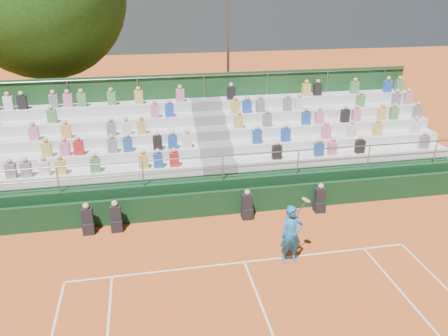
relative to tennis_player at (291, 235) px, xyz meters
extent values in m
plane|color=#C95621|center=(-1.44, 0.19, -0.98)|extent=(90.00, 90.00, 0.00)
cube|color=white|center=(-1.44, 0.19, -0.97)|extent=(11.00, 0.06, 0.01)
cube|color=white|center=(-1.44, -3.01, -0.97)|extent=(0.06, 6.40, 0.01)
cube|color=black|center=(-1.44, 3.39, -0.48)|extent=(20.00, 0.15, 1.00)
cube|color=black|center=(-6.46, 2.94, -0.76)|extent=(0.40, 0.40, 0.44)
cube|color=black|center=(-6.46, 2.94, -0.28)|extent=(0.38, 0.25, 0.55)
sphere|color=tan|center=(-6.46, 2.94, 0.10)|extent=(0.22, 0.22, 0.22)
cube|color=black|center=(-5.48, 2.94, -0.76)|extent=(0.40, 0.40, 0.44)
cube|color=black|center=(-5.48, 2.94, -0.28)|extent=(0.38, 0.25, 0.55)
sphere|color=tan|center=(-5.48, 2.94, 0.10)|extent=(0.22, 0.22, 0.22)
cube|color=black|center=(-0.70, 2.94, -0.76)|extent=(0.40, 0.40, 0.44)
cube|color=black|center=(-0.70, 2.94, -0.28)|extent=(0.38, 0.25, 0.55)
sphere|color=tan|center=(-0.70, 2.94, 0.10)|extent=(0.22, 0.22, 0.22)
cube|color=black|center=(2.18, 2.94, -0.76)|extent=(0.40, 0.40, 0.44)
cube|color=black|center=(2.18, 2.94, -0.28)|extent=(0.38, 0.25, 0.55)
sphere|color=tan|center=(2.18, 2.94, 0.10)|extent=(0.22, 0.22, 0.22)
cube|color=black|center=(-1.44, 6.49, -0.38)|extent=(20.00, 5.20, 1.20)
cube|color=silver|center=(-6.79, 4.82, 0.43)|extent=(9.30, 0.85, 0.42)
cube|color=silver|center=(3.91, 4.82, 0.43)|extent=(9.30, 0.85, 0.42)
cube|color=slate|center=(-1.44, 4.82, 0.43)|extent=(1.40, 0.85, 0.42)
cube|color=silver|center=(-6.79, 5.67, 0.85)|extent=(9.30, 0.85, 0.42)
cube|color=silver|center=(3.91, 5.67, 0.85)|extent=(9.30, 0.85, 0.42)
cube|color=slate|center=(-1.44, 5.67, 0.85)|extent=(1.40, 0.85, 0.42)
cube|color=silver|center=(-6.79, 6.52, 1.27)|extent=(9.30, 0.85, 0.42)
cube|color=silver|center=(3.91, 6.52, 1.27)|extent=(9.30, 0.85, 0.42)
cube|color=slate|center=(-1.44, 6.52, 1.27)|extent=(1.40, 0.85, 0.42)
cube|color=silver|center=(-6.79, 7.37, 1.69)|extent=(9.30, 0.85, 0.42)
cube|color=silver|center=(3.91, 7.37, 1.69)|extent=(9.30, 0.85, 0.42)
cube|color=slate|center=(-1.44, 7.37, 1.69)|extent=(1.40, 0.85, 0.42)
cube|color=silver|center=(-6.79, 8.22, 2.11)|extent=(9.30, 0.85, 0.42)
cube|color=silver|center=(3.91, 8.22, 2.11)|extent=(9.30, 0.85, 0.42)
cube|color=slate|center=(-1.44, 8.22, 2.11)|extent=(1.40, 0.85, 0.42)
cube|color=#19431F|center=(-1.44, 8.74, 1.22)|extent=(20.00, 0.12, 4.40)
cylinder|color=gray|center=(-1.44, 3.94, 1.22)|extent=(20.00, 0.05, 0.05)
cylinder|color=gray|center=(-1.44, 8.64, 3.32)|extent=(20.00, 0.05, 0.05)
cube|color=slate|center=(-9.16, 4.67, 0.92)|extent=(0.36, 0.24, 0.56)
cube|color=slate|center=(-8.63, 4.67, 0.92)|extent=(0.36, 0.24, 0.56)
cube|color=silver|center=(-8.00, 4.67, 0.92)|extent=(0.36, 0.24, 0.56)
cube|color=gold|center=(-7.43, 4.67, 0.92)|extent=(0.36, 0.24, 0.56)
cube|color=#4C8C4C|center=(-6.19, 4.67, 0.92)|extent=(0.36, 0.24, 0.56)
cube|color=gold|center=(-4.40, 4.67, 0.92)|extent=(0.36, 0.24, 0.56)
cube|color=#1E4CB2|center=(-3.83, 4.67, 0.92)|extent=(0.36, 0.24, 0.56)
cube|color=red|center=(-3.21, 4.67, 0.92)|extent=(0.36, 0.24, 0.56)
cube|color=gold|center=(-8.00, 5.52, 1.34)|extent=(0.36, 0.24, 0.56)
cube|color=pink|center=(-7.34, 5.52, 1.34)|extent=(0.36, 0.24, 0.56)
cube|color=red|center=(-6.82, 5.52, 1.34)|extent=(0.36, 0.24, 0.56)
cube|color=slate|center=(-5.56, 5.52, 1.34)|extent=(0.36, 0.24, 0.56)
cube|color=#1E4CB2|center=(-4.96, 5.52, 1.34)|extent=(0.36, 0.24, 0.56)
cube|color=black|center=(-3.80, 5.52, 1.34)|extent=(0.36, 0.24, 0.56)
cube|color=#1E4CB2|center=(-3.19, 5.52, 1.34)|extent=(0.36, 0.24, 0.56)
cube|color=silver|center=(-2.61, 5.52, 1.34)|extent=(0.36, 0.24, 0.56)
cube|color=pink|center=(-8.57, 6.37, 1.76)|extent=(0.36, 0.24, 0.56)
cube|color=gold|center=(-7.35, 6.37, 1.76)|extent=(0.36, 0.24, 0.56)
cube|color=slate|center=(-5.59, 6.37, 1.76)|extent=(0.36, 0.24, 0.56)
cube|color=silver|center=(-4.98, 6.37, 1.76)|extent=(0.36, 0.24, 0.56)
cube|color=gold|center=(-4.37, 6.37, 1.76)|extent=(0.36, 0.24, 0.56)
cube|color=#4C8C4C|center=(-7.97, 7.22, 2.18)|extent=(0.36, 0.24, 0.56)
cube|color=pink|center=(-3.78, 7.22, 2.18)|extent=(0.36, 0.24, 0.56)
cube|color=#1E4CB2|center=(-3.16, 7.22, 2.18)|extent=(0.36, 0.24, 0.56)
cube|color=silver|center=(-9.77, 8.07, 2.60)|extent=(0.36, 0.24, 0.56)
cube|color=black|center=(-9.23, 8.07, 2.60)|extent=(0.36, 0.24, 0.56)
cube|color=slate|center=(-7.97, 8.07, 2.60)|extent=(0.36, 0.24, 0.56)
cube|color=pink|center=(-7.39, 8.07, 2.60)|extent=(0.36, 0.24, 0.56)
cube|color=#4C8C4C|center=(-6.83, 8.07, 2.60)|extent=(0.36, 0.24, 0.56)
cube|color=#4C8C4C|center=(-5.58, 8.07, 2.60)|extent=(0.36, 0.24, 0.56)
cube|color=gold|center=(-4.42, 8.07, 2.60)|extent=(0.36, 0.24, 0.56)
cube|color=pink|center=(-2.60, 8.07, 2.60)|extent=(0.36, 0.24, 0.56)
cube|color=black|center=(0.92, 4.67, 0.92)|extent=(0.36, 0.24, 0.56)
cube|color=#1E4CB2|center=(2.71, 4.67, 0.92)|extent=(0.36, 0.24, 0.56)
cube|color=pink|center=(3.30, 4.67, 0.92)|extent=(0.36, 0.24, 0.56)
cube|color=black|center=(4.53, 4.67, 0.92)|extent=(0.36, 0.24, 0.56)
cube|color=slate|center=(7.50, 4.67, 0.92)|extent=(0.36, 0.24, 0.56)
cube|color=#1E4CB2|center=(0.31, 5.52, 1.34)|extent=(0.36, 0.24, 0.56)
cube|color=#1E4CB2|center=(1.54, 5.52, 1.34)|extent=(0.36, 0.24, 0.56)
cube|color=pink|center=(3.34, 5.52, 1.34)|extent=(0.36, 0.24, 0.56)
cube|color=silver|center=(4.50, 5.52, 1.34)|extent=(0.36, 0.24, 0.56)
cube|color=gold|center=(5.72, 5.52, 1.34)|extent=(0.36, 0.24, 0.56)
cube|color=silver|center=(7.55, 5.52, 1.34)|extent=(0.36, 0.24, 0.56)
cube|color=gold|center=(-0.28, 6.37, 1.76)|extent=(0.36, 0.24, 0.56)
cube|color=slate|center=(0.96, 6.37, 1.76)|extent=(0.36, 0.24, 0.56)
cube|color=#1E4CB2|center=(2.73, 6.37, 1.76)|extent=(0.36, 0.24, 0.56)
cube|color=pink|center=(3.35, 6.37, 1.76)|extent=(0.36, 0.24, 0.56)
cube|color=black|center=(4.56, 6.37, 1.76)|extent=(0.36, 0.24, 0.56)
cube|color=pink|center=(5.09, 6.37, 1.76)|extent=(0.36, 0.24, 0.56)
cube|color=gold|center=(6.35, 6.37, 1.76)|extent=(0.36, 0.24, 0.56)
cube|color=#4C8C4C|center=(6.94, 6.37, 1.76)|extent=(0.36, 0.24, 0.56)
cube|color=slate|center=(8.11, 6.37, 1.76)|extent=(0.36, 0.24, 0.56)
cube|color=gold|center=(-0.27, 7.22, 2.18)|extent=(0.36, 0.24, 0.56)
cube|color=#1E4CB2|center=(0.26, 7.22, 2.18)|extent=(0.36, 0.24, 0.56)
cube|color=slate|center=(0.87, 7.22, 2.18)|extent=(0.36, 0.24, 0.56)
cube|color=slate|center=(2.13, 7.22, 2.18)|extent=(0.36, 0.24, 0.56)
cube|color=silver|center=(2.67, 7.22, 2.18)|extent=(0.36, 0.24, 0.56)
cube|color=#4C8C4C|center=(5.68, 7.22, 2.18)|extent=(0.36, 0.24, 0.56)
cube|color=slate|center=(7.50, 7.22, 2.18)|extent=(0.36, 0.24, 0.56)
cube|color=pink|center=(8.09, 7.22, 2.18)|extent=(0.36, 0.24, 0.56)
cube|color=black|center=(-0.28, 8.07, 2.60)|extent=(0.36, 0.24, 0.56)
cube|color=gold|center=(3.31, 8.07, 2.60)|extent=(0.36, 0.24, 0.56)
cube|color=black|center=(3.87, 8.07, 2.60)|extent=(0.36, 0.24, 0.56)
cube|color=#4C8C4C|center=(5.74, 8.07, 2.60)|extent=(0.36, 0.24, 0.56)
cube|color=#1E4CB2|center=(7.46, 8.07, 2.60)|extent=(0.36, 0.24, 0.56)
cube|color=#4C8C4C|center=(8.07, 8.07, 2.60)|extent=(0.36, 0.24, 0.56)
imported|color=blue|center=(0.00, 0.00, 0.00)|extent=(0.74, 0.52, 1.95)
cylinder|color=gray|center=(0.25, 0.00, 0.87)|extent=(0.26, 0.03, 0.51)
cylinder|color=#E5D866|center=(0.40, 0.00, 1.17)|extent=(0.26, 0.28, 0.14)
cylinder|color=#332212|center=(-8.70, 12.56, 1.27)|extent=(0.50, 0.50, 4.49)
cylinder|color=gray|center=(0.50, 12.74, 3.47)|extent=(0.16, 0.16, 8.90)
camera|label=1|loc=(-4.22, -11.09, 7.22)|focal=35.00mm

